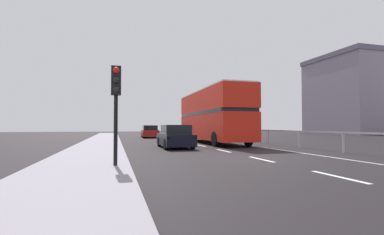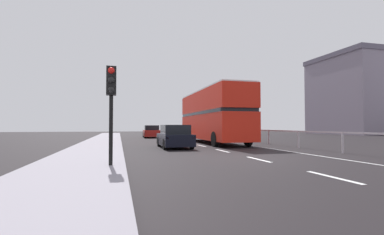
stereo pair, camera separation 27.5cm
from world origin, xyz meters
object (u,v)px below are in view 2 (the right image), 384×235
object	(u,v)px
traffic_signal_pole	(111,91)
double_decker_bus_red	(212,115)
hatchback_car_near	(174,137)
sedan_car_ahead	(151,132)

from	to	relation	value
traffic_signal_pole	double_decker_bus_red	bearing A→B (deg)	58.04
hatchback_car_near	traffic_signal_pole	xyz separation A→B (m)	(-3.61, -7.92, 1.77)
double_decker_bus_red	traffic_signal_pole	xyz separation A→B (m)	(-7.58, -12.15, 0.20)
hatchback_car_near	double_decker_bus_red	bearing A→B (deg)	47.73
double_decker_bus_red	hatchback_car_near	xyz separation A→B (m)	(-3.97, -4.23, -1.57)
double_decker_bus_red	traffic_signal_pole	distance (m)	14.32
double_decker_bus_red	sedan_car_ahead	distance (m)	12.07
hatchback_car_near	traffic_signal_pole	size ratio (longest dim) A/B	1.34
hatchback_car_near	sedan_car_ahead	distance (m)	15.64
double_decker_bus_red	sedan_car_ahead	size ratio (longest dim) A/B	2.45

